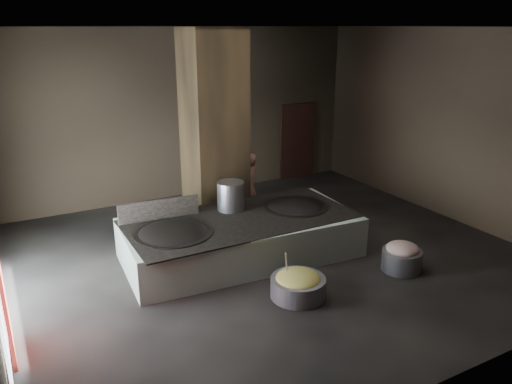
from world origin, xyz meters
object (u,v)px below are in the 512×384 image
cook (249,187)px  meat_basin (401,260)px  wok_right (295,210)px  veg_basin (298,287)px  hearth_platform (241,237)px  stock_pot (231,196)px  wok_left (173,236)px

cook → meat_basin: cook is taller
wok_right → meat_basin: 2.44m
veg_basin → hearth_platform: bearing=93.8°
stock_pot → veg_basin: 2.67m
hearth_platform → stock_pot: (0.05, 0.55, 0.72)m
cook → veg_basin: bearing=45.5°
cook → veg_basin: 3.84m
wok_right → cook: cook is taller
wok_left → meat_basin: (3.89, -2.01, -0.54)m
hearth_platform → wok_left: 1.49m
meat_basin → cook: bearing=109.7°
wok_right → stock_pot: (-1.30, 0.50, 0.38)m
veg_basin → wok_left: bearing=129.8°
meat_basin → stock_pot: bearing=132.5°
stock_pot → veg_basin: (0.08, -2.49, -0.95)m
wok_right → stock_pot: bearing=159.0°
wok_left → wok_right: wok_left is taller
hearth_platform → wok_left: size_ratio=3.17×
hearth_platform → veg_basin: bearing=-82.5°
stock_pot → veg_basin: bearing=-88.2°
wok_left → cook: bearing=34.8°
veg_basin → wok_right: bearing=58.5°
veg_basin → meat_basin: size_ratio=1.27×
hearth_platform → cook: size_ratio=2.80×
wok_left → veg_basin: 2.53m
wok_left → wok_right: bearing=2.0°
wok_left → cook: size_ratio=0.88×
wok_right → veg_basin: bearing=-121.5°
hearth_platform → stock_pot: stock_pot is taller
hearth_platform → meat_basin: bearing=-36.5°
wok_right → wok_left: bearing=-178.0°
hearth_platform → wok_right: size_ratio=3.41×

